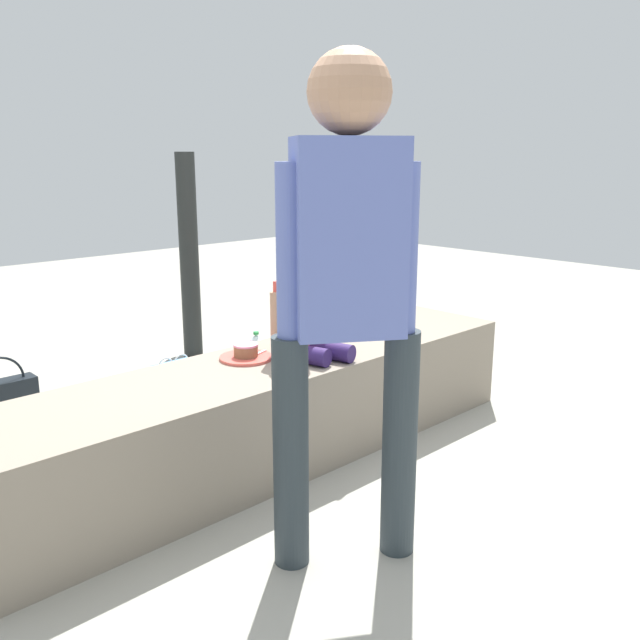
{
  "coord_description": "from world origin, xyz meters",
  "views": [
    {
      "loc": [
        -1.69,
        -2.05,
        1.25
      ],
      "look_at": [
        -0.07,
        -0.37,
        0.68
      ],
      "focal_mm": 37.88,
      "sensor_mm": 36.0,
      "label": 1
    }
  ],
  "objects_px": {
    "child_seated": "(303,306)",
    "adult_standing": "(348,271)",
    "handbag_black_leather": "(1,401)",
    "cake_plate": "(246,354)",
    "water_bottle_near_gift": "(256,350)",
    "gift_bag": "(175,388)"
  },
  "relations": [
    {
      "from": "gift_bag",
      "to": "adult_standing",
      "type": "bearing_deg",
      "value": -100.69
    },
    {
      "from": "adult_standing",
      "to": "cake_plate",
      "type": "height_order",
      "value": "adult_standing"
    },
    {
      "from": "cake_plate",
      "to": "handbag_black_leather",
      "type": "distance_m",
      "value": 1.3
    },
    {
      "from": "gift_bag",
      "to": "cake_plate",
      "type": "bearing_deg",
      "value": -92.66
    },
    {
      "from": "child_seated",
      "to": "adult_standing",
      "type": "relative_size",
      "value": 0.32
    },
    {
      "from": "cake_plate",
      "to": "handbag_black_leather",
      "type": "xyz_separation_m",
      "value": [
        -0.64,
        1.08,
        -0.33
      ]
    },
    {
      "from": "cake_plate",
      "to": "gift_bag",
      "type": "height_order",
      "value": "cake_plate"
    },
    {
      "from": "water_bottle_near_gift",
      "to": "adult_standing",
      "type": "bearing_deg",
      "value": -120.71
    },
    {
      "from": "adult_standing",
      "to": "handbag_black_leather",
      "type": "bearing_deg",
      "value": 101.92
    },
    {
      "from": "handbag_black_leather",
      "to": "adult_standing",
      "type": "bearing_deg",
      "value": -78.08
    },
    {
      "from": "cake_plate",
      "to": "gift_bag",
      "type": "bearing_deg",
      "value": 87.34
    },
    {
      "from": "cake_plate",
      "to": "water_bottle_near_gift",
      "type": "height_order",
      "value": "cake_plate"
    },
    {
      "from": "adult_standing",
      "to": "handbag_black_leather",
      "type": "height_order",
      "value": "adult_standing"
    },
    {
      "from": "child_seated",
      "to": "gift_bag",
      "type": "relative_size",
      "value": 1.62
    },
    {
      "from": "child_seated",
      "to": "adult_standing",
      "type": "distance_m",
      "value": 0.87
    },
    {
      "from": "cake_plate",
      "to": "water_bottle_near_gift",
      "type": "relative_size",
      "value": 1.07
    },
    {
      "from": "child_seated",
      "to": "gift_bag",
      "type": "height_order",
      "value": "child_seated"
    },
    {
      "from": "adult_standing",
      "to": "water_bottle_near_gift",
      "type": "distance_m",
      "value": 2.22
    },
    {
      "from": "child_seated",
      "to": "handbag_black_leather",
      "type": "xyz_separation_m",
      "value": [
        -0.85,
        1.2,
        -0.52
      ]
    },
    {
      "from": "gift_bag",
      "to": "handbag_black_leather",
      "type": "xyz_separation_m",
      "value": [
        -0.67,
        0.46,
        -0.02
      ]
    },
    {
      "from": "gift_bag",
      "to": "handbag_black_leather",
      "type": "distance_m",
      "value": 0.81
    },
    {
      "from": "handbag_black_leather",
      "to": "cake_plate",
      "type": "bearing_deg",
      "value": -59.29
    }
  ]
}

